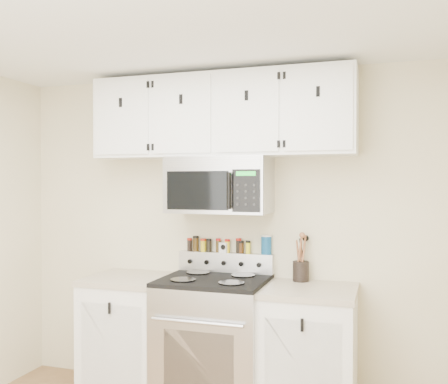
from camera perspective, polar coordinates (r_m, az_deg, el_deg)
name	(u,v)px	position (r m, az deg, el deg)	size (l,w,h in m)	color
back_wall	(227,233)	(3.94, 0.35, -4.70)	(3.50, 0.01, 2.50)	#C5BB94
range	(214,341)	(3.80, -1.15, -16.69)	(0.76, 0.65, 1.10)	#B7B7BA
base_cabinet_left	(131,335)	(4.09, -10.58, -15.78)	(0.64, 0.62, 0.92)	white
base_cabinet_right	(309,354)	(3.67, 9.71, -17.75)	(0.64, 0.62, 0.92)	white
microwave	(219,185)	(3.74, -0.52, 0.82)	(0.76, 0.44, 0.42)	#9E9EA3
upper_cabinets	(220,116)	(3.80, -0.41, 8.69)	(2.00, 0.35, 0.62)	white
utensil_crock	(301,270)	(3.76, 8.77, -8.75)	(0.12, 0.12, 0.34)	black
kitchen_timer	(224,247)	(3.92, 0.04, -6.35)	(0.07, 0.06, 0.08)	white
salt_canister	(266,245)	(3.83, 4.86, -6.02)	(0.08, 0.08, 0.15)	navy
spice_jar_0	(190,244)	(4.02, -3.96, -6.00)	(0.04, 0.04, 0.10)	black
spice_jar_1	(196,243)	(4.00, -3.25, -5.90)	(0.05, 0.05, 0.12)	#3A270D
spice_jar_2	(203,245)	(3.98, -2.38, -6.07)	(0.05, 0.05, 0.10)	gold
spice_jar_3	(209,245)	(3.96, -1.73, -6.09)	(0.04, 0.04, 0.10)	black
spice_jar_4	(218,245)	(3.94, -0.66, -6.10)	(0.04, 0.04, 0.11)	#3D2C0E
spice_jar_5	(227,246)	(3.92, 0.37, -6.17)	(0.04, 0.04, 0.10)	yellow
spice_jar_6	(239,246)	(3.89, 1.68, -6.15)	(0.04, 0.04, 0.11)	black
spice_jar_7	(241,247)	(3.88, 1.96, -6.30)	(0.04, 0.04, 0.10)	#40230F
spice_jar_8	(248,247)	(3.87, 2.77, -6.30)	(0.04, 0.04, 0.10)	yellow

